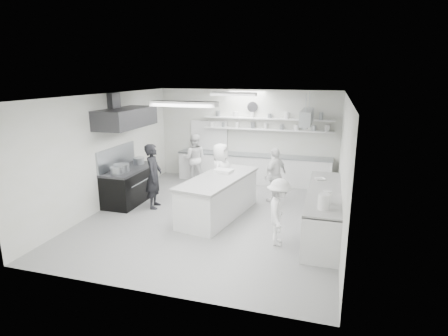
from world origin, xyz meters
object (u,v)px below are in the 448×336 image
(stove, at_px, (130,186))
(back_counter, at_px, (253,169))
(right_counter, at_px, (323,212))
(prep_island, at_px, (218,197))
(cook_stove, at_px, (154,176))
(cook_back, at_px, (194,158))

(stove, bearing_deg, back_counter, 43.99)
(right_counter, relative_size, prep_island, 1.26)
(stove, distance_m, prep_island, 2.72)
(stove, height_order, cook_stove, cook_stove)
(stove, xyz_separation_m, right_counter, (5.25, -0.60, 0.02))
(right_counter, distance_m, cook_stove, 4.41)
(stove, bearing_deg, right_counter, -6.52)
(back_counter, height_order, right_counter, right_counter)
(cook_stove, xyz_separation_m, cook_back, (0.16, 2.58, -0.07))
(prep_island, bearing_deg, right_counter, 4.57)
(right_counter, bearing_deg, prep_island, 174.22)
(right_counter, xyz_separation_m, prep_island, (-2.56, 0.26, 0.01))
(stove, height_order, cook_back, cook_back)
(cook_stove, relative_size, cook_back, 1.08)
(stove, height_order, right_counter, right_counter)
(right_counter, height_order, cook_stove, cook_stove)
(stove, distance_m, right_counter, 5.28)
(stove, bearing_deg, prep_island, -7.22)
(prep_island, relative_size, cook_back, 1.64)
(cook_back, bearing_deg, prep_island, 109.30)
(right_counter, bearing_deg, cook_stove, 175.34)
(back_counter, bearing_deg, prep_island, -93.75)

